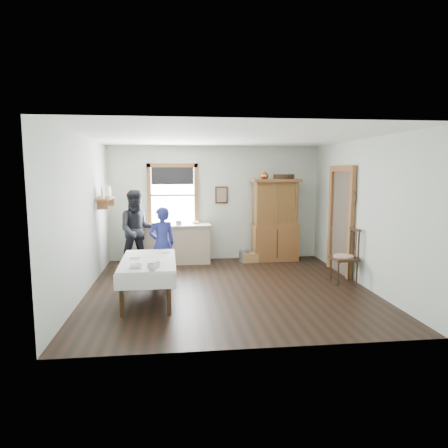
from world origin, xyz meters
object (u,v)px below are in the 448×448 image
object	(u,v)px
woman_blue	(162,247)
pail	(244,256)
china_hutch	(275,220)
spindle_chair	(344,256)
work_counter	(177,244)
figure_dark	(138,233)
wicker_basket	(250,257)
dining_table	(149,280)

from	to	relation	value
woman_blue	pail	bearing A→B (deg)	-162.62
china_hutch	spindle_chair	size ratio (longest dim) A/B	1.82
work_counter	pail	world-z (taller)	work_counter
woman_blue	figure_dark	world-z (taller)	figure_dark
wicker_basket	figure_dark	size ratio (longest dim) A/B	0.23
figure_dark	work_counter	bearing A→B (deg)	23.79
wicker_basket	figure_dark	xyz separation A→B (m)	(-2.51, -0.48, 0.69)
work_counter	dining_table	xyz separation A→B (m)	(-0.45, -2.65, -0.11)
china_hutch	pail	bearing A→B (deg)	-172.88
wicker_basket	work_counter	bearing A→B (deg)	175.97
china_hutch	dining_table	distance (m)	3.91
spindle_chair	pail	xyz separation A→B (m)	(-1.57, 1.98, -0.40)
dining_table	wicker_basket	size ratio (longest dim) A/B	4.65
work_counter	spindle_chair	xyz separation A→B (m)	(3.15, -2.08, 0.08)
woman_blue	figure_dark	distance (m)	1.04
work_counter	pail	size ratio (longest dim) A/B	5.92
spindle_chair	wicker_basket	bearing A→B (deg)	123.90
china_hutch	wicker_basket	size ratio (longest dim) A/B	5.26
dining_table	woman_blue	size ratio (longest dim) A/B	1.28
china_hutch	figure_dark	distance (m)	3.21
spindle_chair	woman_blue	xyz separation A→B (m)	(-3.42, 0.60, 0.14)
spindle_chair	figure_dark	bearing A→B (deg)	156.85
work_counter	china_hutch	distance (m)	2.38
dining_table	figure_dark	xyz separation A→B (m)	(-0.36, 2.06, 0.46)
work_counter	woman_blue	distance (m)	1.51
woman_blue	dining_table	bearing A→B (deg)	61.97
pail	china_hutch	bearing A→B (deg)	8.88
dining_table	spindle_chair	xyz separation A→B (m)	(3.60, 0.57, 0.19)
work_counter	dining_table	bearing A→B (deg)	-100.28
dining_table	figure_dark	world-z (taller)	figure_dark
spindle_chair	pail	world-z (taller)	spindle_chair
work_counter	china_hutch	bearing A→B (deg)	-0.05
dining_table	woman_blue	world-z (taller)	woman_blue
pail	figure_dark	world-z (taller)	figure_dark
work_counter	pail	xyz separation A→B (m)	(1.57, -0.10, -0.32)
woman_blue	work_counter	bearing A→B (deg)	-119.87
china_hutch	figure_dark	xyz separation A→B (m)	(-3.15, -0.62, -0.17)
china_hutch	woman_blue	world-z (taller)	china_hutch
china_hutch	woman_blue	size ratio (longest dim) A/B	1.45
work_counter	pail	bearing A→B (deg)	-4.10
work_counter	figure_dark	bearing A→B (deg)	-144.54
work_counter	woman_blue	size ratio (longest dim) A/B	1.18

